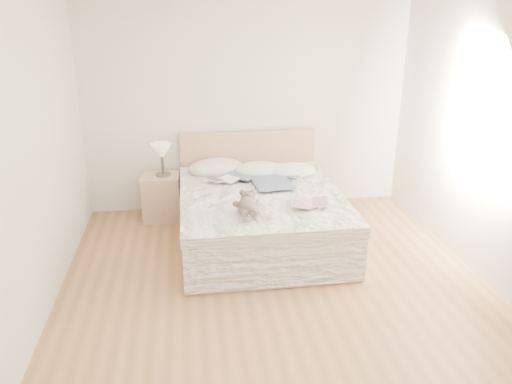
# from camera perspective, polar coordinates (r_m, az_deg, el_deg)

# --- Properties ---
(floor) EXTENTS (4.00, 4.50, 0.00)m
(floor) POSITION_cam_1_polar(r_m,az_deg,el_deg) (4.65, 2.59, -11.72)
(floor) COLOR brown
(floor) RESTS_ON ground
(wall_back) EXTENTS (4.00, 0.02, 2.70)m
(wall_back) POSITION_cam_1_polar(r_m,az_deg,el_deg) (6.25, -1.03, 10.19)
(wall_back) COLOR silver
(wall_back) RESTS_ON ground
(wall_front) EXTENTS (4.00, 0.02, 2.70)m
(wall_front) POSITION_cam_1_polar(r_m,az_deg,el_deg) (2.11, 14.74, -12.95)
(wall_front) COLOR silver
(wall_front) RESTS_ON ground
(wall_left) EXTENTS (0.02, 4.50, 2.70)m
(wall_left) POSITION_cam_1_polar(r_m,az_deg,el_deg) (4.21, -24.98, 2.96)
(wall_left) COLOR silver
(wall_left) RESTS_ON ground
(wall_right) EXTENTS (0.02, 4.50, 2.70)m
(wall_right) POSITION_cam_1_polar(r_m,az_deg,el_deg) (4.87, 26.76, 4.91)
(wall_right) COLOR silver
(wall_right) RESTS_ON ground
(window) EXTENTS (0.02, 1.30, 1.10)m
(window) POSITION_cam_1_polar(r_m,az_deg,el_deg) (5.09, 24.98, 6.95)
(window) COLOR white
(window) RESTS_ON wall_right
(bed) EXTENTS (1.72, 2.14, 1.00)m
(bed) POSITION_cam_1_polar(r_m,az_deg,el_deg) (5.55, 0.39, -2.48)
(bed) COLOR tan
(bed) RESTS_ON floor
(nightstand) EXTENTS (0.47, 0.42, 0.56)m
(nightstand) POSITION_cam_1_polar(r_m,az_deg,el_deg) (6.21, -10.72, -0.54)
(nightstand) COLOR tan
(nightstand) RESTS_ON floor
(table_lamp) EXTENTS (0.25, 0.25, 0.39)m
(table_lamp) POSITION_cam_1_polar(r_m,az_deg,el_deg) (6.02, -10.72, 4.42)
(table_lamp) COLOR #45403C
(table_lamp) RESTS_ON nightstand
(pillow_left) EXTENTS (0.78, 0.65, 0.20)m
(pillow_left) POSITION_cam_1_polar(r_m,az_deg,el_deg) (6.05, -4.62, 2.83)
(pillow_left) COLOR silver
(pillow_left) RESTS_ON bed
(pillow_middle) EXTENTS (0.59, 0.42, 0.17)m
(pillow_middle) POSITION_cam_1_polar(r_m,az_deg,el_deg) (5.95, 0.33, 2.58)
(pillow_middle) COLOR white
(pillow_middle) RESTS_ON bed
(pillow_right) EXTENTS (0.56, 0.40, 0.17)m
(pillow_right) POSITION_cam_1_polar(r_m,az_deg,el_deg) (5.94, 4.21, 2.49)
(pillow_right) COLOR white
(pillow_right) RESTS_ON bed
(blouse) EXTENTS (0.71, 0.75, 0.03)m
(blouse) POSITION_cam_1_polar(r_m,az_deg,el_deg) (5.60, 1.69, 1.29)
(blouse) COLOR #374B64
(blouse) RESTS_ON bed
(photo_book) EXTENTS (0.40, 0.38, 0.02)m
(photo_book) POSITION_cam_1_polar(r_m,az_deg,el_deg) (5.64, -3.95, 1.39)
(photo_book) COLOR white
(photo_book) RESTS_ON bed
(childrens_book) EXTENTS (0.45, 0.36, 0.03)m
(childrens_book) POSITION_cam_1_polar(r_m,az_deg,el_deg) (5.01, 6.23, -1.23)
(childrens_book) COLOR beige
(childrens_book) RESTS_ON bed
(teddy_bear) EXTENTS (0.25, 0.34, 0.18)m
(teddy_bear) POSITION_cam_1_polar(r_m,az_deg,el_deg) (4.73, -0.99, -2.24)
(teddy_bear) COLOR #5D5348
(teddy_bear) RESTS_ON bed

